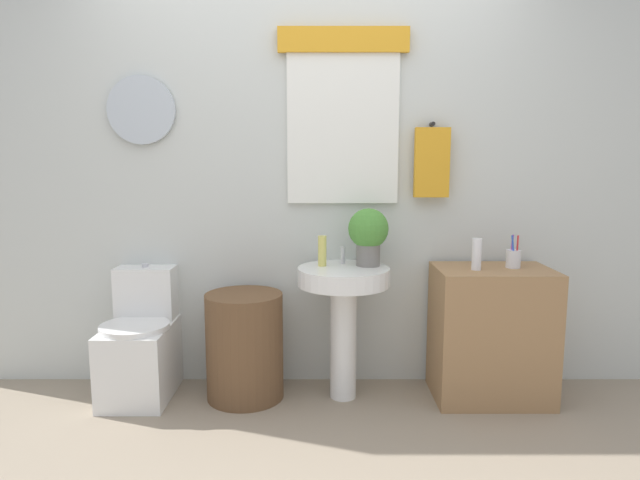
# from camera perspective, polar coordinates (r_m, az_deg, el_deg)

# --- Properties ---
(back_wall) EXTENTS (4.40, 0.18, 2.60)m
(back_wall) POSITION_cam_1_polar(r_m,az_deg,el_deg) (3.28, -1.34, 7.56)
(back_wall) COLOR silver
(back_wall) RESTS_ON ground_plane
(toilet) EXTENTS (0.38, 0.51, 0.75)m
(toilet) POSITION_cam_1_polar(r_m,az_deg,el_deg) (3.36, -18.03, -10.52)
(toilet) COLOR white
(toilet) RESTS_ON ground_plane
(laundry_hamper) EXTENTS (0.44, 0.44, 0.61)m
(laundry_hamper) POSITION_cam_1_polar(r_m,az_deg,el_deg) (3.19, -7.71, -10.90)
(laundry_hamper) COLOR brown
(laundry_hamper) RESTS_ON ground_plane
(pedestal_sink) EXTENTS (0.51, 0.51, 0.76)m
(pedestal_sink) POSITION_cam_1_polar(r_m,az_deg,el_deg) (3.09, 2.64, -6.29)
(pedestal_sink) COLOR white
(pedestal_sink) RESTS_ON ground_plane
(faucet) EXTENTS (0.03, 0.03, 0.10)m
(faucet) POSITION_cam_1_polar(r_m,az_deg,el_deg) (3.15, 2.57, -1.59)
(faucet) COLOR silver
(faucet) RESTS_ON pedestal_sink
(wooden_cabinet) EXTENTS (0.64, 0.44, 0.75)m
(wooden_cabinet) POSITION_cam_1_polar(r_m,az_deg,el_deg) (3.29, 17.60, -9.31)
(wooden_cabinet) COLOR #9E754C
(wooden_cabinet) RESTS_ON ground_plane
(soap_bottle) EXTENTS (0.05, 0.05, 0.17)m
(soap_bottle) POSITION_cam_1_polar(r_m,az_deg,el_deg) (3.08, 0.40, -1.15)
(soap_bottle) COLOR #DBD166
(soap_bottle) RESTS_ON pedestal_sink
(potted_plant) EXTENTS (0.23, 0.23, 0.33)m
(potted_plant) POSITION_cam_1_polar(r_m,az_deg,el_deg) (3.08, 5.24, 0.76)
(potted_plant) COLOR slate
(potted_plant) RESTS_ON pedestal_sink
(lotion_bottle) EXTENTS (0.05, 0.05, 0.17)m
(lotion_bottle) POSITION_cam_1_polar(r_m,az_deg,el_deg) (3.11, 16.22, -1.44)
(lotion_bottle) COLOR white
(lotion_bottle) RESTS_ON wooden_cabinet
(toothbrush_cup) EXTENTS (0.08, 0.08, 0.19)m
(toothbrush_cup) POSITION_cam_1_polar(r_m,az_deg,el_deg) (3.24, 19.72, -1.82)
(toothbrush_cup) COLOR silver
(toothbrush_cup) RESTS_ON wooden_cabinet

